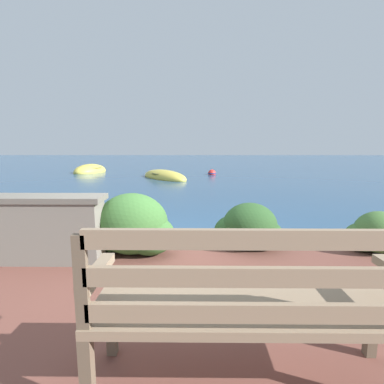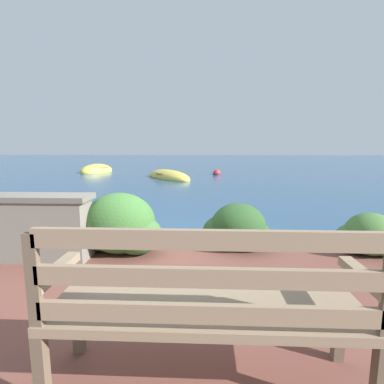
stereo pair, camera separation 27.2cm
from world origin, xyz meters
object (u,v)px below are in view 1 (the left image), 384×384
(rowboat_nearest, at_px, (164,177))
(rowboat_mid, at_px, (90,171))
(park_bench, at_px, (250,304))
(mooring_buoy, at_px, (212,173))

(rowboat_nearest, height_order, rowboat_mid, rowboat_mid)
(park_bench, relative_size, rowboat_mid, 0.66)
(rowboat_mid, bearing_deg, park_bench, -139.57)
(park_bench, relative_size, rowboat_nearest, 0.49)
(rowboat_mid, bearing_deg, mooring_buoy, -80.93)
(rowboat_nearest, relative_size, mooring_buoy, 7.86)
(mooring_buoy, bearing_deg, rowboat_mid, 170.75)
(park_bench, xyz_separation_m, rowboat_mid, (-6.05, 14.87, -0.63))
(park_bench, height_order, rowboat_mid, park_bench)
(rowboat_nearest, distance_m, rowboat_mid, 5.15)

